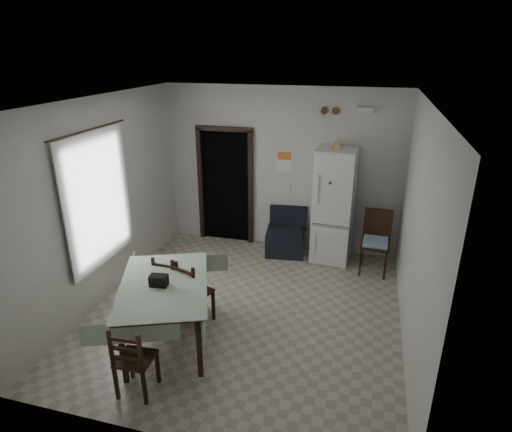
{
  "coord_description": "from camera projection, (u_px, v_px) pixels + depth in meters",
  "views": [
    {
      "loc": [
        1.47,
        -4.95,
        3.5
      ],
      "look_at": [
        0.0,
        0.5,
        1.25
      ],
      "focal_mm": 30.0,
      "sensor_mm": 36.0,
      "label": 1
    }
  ],
  "objects": [
    {
      "name": "wall_front",
      "position": [
        170.0,
        312.0,
        3.54
      ],
      "size": [
        4.2,
        0.02,
        2.9
      ],
      "primitive_type": null,
      "color": "silver",
      "rests_on": "ground"
    },
    {
      "name": "black_bag",
      "position": [
        159.0,
        280.0,
        5.1
      ],
      "size": [
        0.23,
        0.15,
        0.14
      ],
      "primitive_type": "cube",
      "rotation": [
        0.0,
        0.0,
        0.12
      ],
      "color": "black",
      "rests_on": "dining_table"
    },
    {
      "name": "dining_chair_far_right",
      "position": [
        194.0,
        291.0,
        5.66
      ],
      "size": [
        0.53,
        0.53,
        0.96
      ],
      "primitive_type": null,
      "rotation": [
        0.0,
        0.0,
        2.8
      ],
      "color": "black",
      "rests_on": "ground"
    },
    {
      "name": "calendar",
      "position": [
        285.0,
        161.0,
        7.49
      ],
      "size": [
        0.28,
        0.02,
        0.4
      ],
      "primitive_type": "cube",
      "color": "white",
      "rests_on": "ground"
    },
    {
      "name": "wall_right",
      "position": [
        416.0,
        232.0,
        5.05
      ],
      "size": [
        0.02,
        4.5,
        2.9
      ],
      "primitive_type": null,
      "color": "silver",
      "rests_on": "ground"
    },
    {
      "name": "emergency_light",
      "position": [
        366.0,
        110.0,
        6.8
      ],
      "size": [
        0.25,
        0.07,
        0.09
      ],
      "primitive_type": "cube",
      "color": "white",
      "rests_on": "ground"
    },
    {
      "name": "dining_chair_near_head",
      "position": [
        135.0,
        358.0,
        4.51
      ],
      "size": [
        0.39,
        0.39,
        0.88
      ],
      "primitive_type": null,
      "rotation": [
        0.0,
        0.0,
        3.18
      ],
      "color": "black",
      "rests_on": "ground"
    },
    {
      "name": "vent_left",
      "position": [
        325.0,
        110.0,
        6.99
      ],
      "size": [
        0.12,
        0.03,
        0.12
      ],
      "primitive_type": "cylinder",
      "rotation": [
        1.57,
        0.0,
        0.0
      ],
      "color": "brown",
      "rests_on": "ground"
    },
    {
      "name": "tan_cone",
      "position": [
        337.0,
        144.0,
        6.8
      ],
      "size": [
        0.22,
        0.22,
        0.16
      ],
      "primitive_type": "cone",
      "rotation": [
        0.0,
        0.0,
        -0.12
      ],
      "color": "tan",
      "rests_on": "fridge"
    },
    {
      "name": "wall_left",
      "position": [
        104.0,
        201.0,
        6.06
      ],
      "size": [
        0.02,
        4.5,
        2.9
      ],
      "primitive_type": null,
      "color": "silver",
      "rests_on": "ground"
    },
    {
      "name": "ceiling",
      "position": [
        245.0,
        101.0,
        5.02
      ],
      "size": [
        4.2,
        4.5,
        0.02
      ],
      "primitive_type": null,
      "color": "white",
      "rests_on": "ground"
    },
    {
      "name": "dining_table",
      "position": [
        166.0,
        313.0,
        5.32
      ],
      "size": [
        1.55,
        1.85,
        0.82
      ],
      "primitive_type": null,
      "rotation": [
        0.0,
        0.0,
        0.38
      ],
      "color": "#A6BCA0",
      "rests_on": "ground"
    },
    {
      "name": "light_switch",
      "position": [
        289.0,
        190.0,
        7.65
      ],
      "size": [
        0.08,
        0.02,
        0.12
      ],
      "primitive_type": "cube",
      "color": "beige",
      "rests_on": "ground"
    },
    {
      "name": "corner_chair",
      "position": [
        375.0,
        243.0,
        6.93
      ],
      "size": [
        0.48,
        0.48,
        1.04
      ],
      "primitive_type": null,
      "rotation": [
        0.0,
        0.0,
        -0.05
      ],
      "color": "black",
      "rests_on": "ground"
    },
    {
      "name": "wall_back",
      "position": [
        282.0,
        170.0,
        7.57
      ],
      "size": [
        4.2,
        0.02,
        2.9
      ],
      "primitive_type": null,
      "color": "silver",
      "rests_on": "ground"
    },
    {
      "name": "dining_chair_far_left",
      "position": [
        173.0,
        284.0,
        5.84
      ],
      "size": [
        0.42,
        0.42,
        0.93
      ],
      "primitive_type": null,
      "rotation": [
        0.0,
        0.0,
        3.1
      ],
      "color": "black",
      "rests_on": "ground"
    },
    {
      "name": "navy_seat",
      "position": [
        286.0,
        232.0,
        7.63
      ],
      "size": [
        0.74,
        0.73,
        0.81
      ],
      "primitive_type": null,
      "rotation": [
        0.0,
        0.0,
        0.12
      ],
      "color": "black",
      "rests_on": "ground"
    },
    {
      "name": "vent_right",
      "position": [
        336.0,
        111.0,
        6.95
      ],
      "size": [
        0.12,
        0.03,
        0.12
      ],
      "primitive_type": "cylinder",
      "rotation": [
        1.57,
        0.0,
        0.0
      ],
      "color": "brown",
      "rests_on": "ground"
    },
    {
      "name": "window_recess",
      "position": [
        91.0,
        199.0,
        5.86
      ],
      "size": [
        0.1,
        1.2,
        1.6
      ],
      "primitive_type": "cube",
      "color": "silver",
      "rests_on": "ground"
    },
    {
      "name": "ground",
      "position": [
        247.0,
        310.0,
        6.09
      ],
      "size": [
        4.5,
        4.5,
        0.0
      ],
      "primitive_type": "plane",
      "color": "#B6AB95",
      "rests_on": "ground"
    },
    {
      "name": "curtain",
      "position": [
        99.0,
        200.0,
        5.83
      ],
      "size": [
        0.02,
        1.45,
        1.85
      ],
      "primitive_type": "cube",
      "color": "silver",
      "rests_on": "ground"
    },
    {
      "name": "fridge",
      "position": [
        334.0,
        206.0,
        7.22
      ],
      "size": [
        0.68,
        0.68,
        1.97
      ],
      "primitive_type": null,
      "rotation": [
        0.0,
        0.0,
        -0.06
      ],
      "color": "white",
      "rests_on": "ground"
    },
    {
      "name": "calendar_image",
      "position": [
        285.0,
        156.0,
        7.44
      ],
      "size": [
        0.24,
        0.01,
        0.14
      ],
      "primitive_type": "cube",
      "color": "orange",
      "rests_on": "ground"
    },
    {
      "name": "curtain_rod",
      "position": [
        89.0,
        130.0,
        5.48
      ],
      "size": [
        0.02,
        1.6,
        0.02
      ],
      "primitive_type": "cylinder",
      "rotation": [
        1.57,
        0.0,
        0.0
      ],
      "color": "black",
      "rests_on": "ground"
    },
    {
      "name": "doorway",
      "position": [
        230.0,
        183.0,
        8.15
      ],
      "size": [
        1.06,
        0.52,
        2.22
      ],
      "color": "black",
      "rests_on": "ground"
    }
  ]
}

